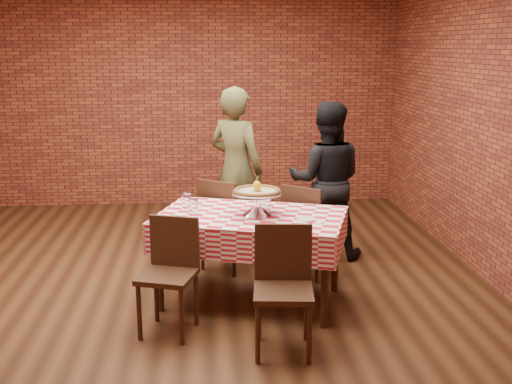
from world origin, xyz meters
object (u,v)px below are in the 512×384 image
water_glass_right (187,201)px  chair_far_right (310,229)px  pizza (257,192)px  condiment_caddy (264,199)px  water_glass_left (194,206)px  chair_near_right (283,293)px  diner_black (326,180)px  diner_olive (236,169)px  chair_near_left (167,278)px  pizza_stand (257,204)px  chair_far_left (228,223)px  table (251,258)px

water_glass_right → chair_far_right: water_glass_right is taller
pizza → condiment_caddy: (0.08, 0.29, -0.13)m
water_glass_left → chair_near_right: chair_near_right is taller
water_glass_right → diner_black: diner_black is taller
water_glass_left → chair_far_right: bearing=25.7°
water_glass_left → chair_near_right: (0.63, -0.98, -0.38)m
water_glass_left → chair_far_right: 1.24m
diner_black → water_glass_right: bearing=42.6°
pizza → chair_near_right: size_ratio=0.43×
pizza → diner_olive: size_ratio=0.22×
pizza → chair_near_left: 1.04m
chair_near_right → chair_far_right: chair_near_right is taller
pizza_stand → chair_far_right: pizza_stand is taller
chair_near_left → chair_far_left: bearing=87.4°
water_glass_right → diner_olive: (0.49, 1.20, 0.04)m
chair_near_left → diner_black: (1.50, 1.63, 0.36)m
chair_near_right → diner_black: diner_black is taller
pizza_stand → pizza: 0.10m
table → water_glass_left: 0.65m
chair_near_right → pizza: bearing=102.8°
water_glass_left → chair_near_left: 0.75m
pizza_stand → table: bearing=172.2°
table → pizza_stand: (0.05, -0.01, 0.48)m
chair_far_right → diner_black: size_ratio=0.56×
pizza → diner_olive: (-0.10, 1.45, -0.10)m
chair_near_left → chair_far_left: chair_far_left is taller
chair_near_left → table: bearing=57.4°
table → diner_black: diner_black is taller
water_glass_right → diner_black: 1.61m
pizza → chair_far_right: bearing=47.1°
chair_near_right → diner_olive: 2.41m
water_glass_left → condiment_caddy: water_glass_left is taller
water_glass_right → diner_black: (1.37, 0.84, -0.03)m
table → chair_near_right: size_ratio=1.69×
water_glass_right → diner_olive: size_ratio=0.07×
pizza → diner_olive: diner_olive is taller
table → chair_far_right: (0.60, 0.58, 0.07)m
diner_black → diner_olive: bearing=-11.0°
condiment_caddy → water_glass_right: bearing=-138.9°
diner_olive → pizza_stand: bearing=130.9°
pizza_stand → diner_olive: 1.46m
pizza_stand → chair_near_left: pizza_stand is taller
table → diner_olive: (-0.04, 1.45, 0.48)m
pizza → chair_far_right: size_ratio=0.44×
water_glass_left → diner_black: bearing=37.8°
diner_black → table: bearing=63.4°
table → water_glass_left: (-0.47, 0.07, 0.45)m
pizza → chair_near_right: bearing=-83.3°
chair_far_right → condiment_caddy: bearing=70.9°
condiment_caddy → diner_black: size_ratio=0.08×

